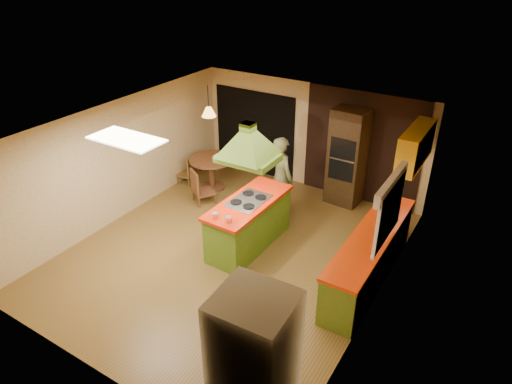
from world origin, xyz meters
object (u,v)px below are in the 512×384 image
Objects in this scene: man at (281,177)px; dining_table at (212,167)px; canister_large at (391,199)px; refrigerator at (254,368)px; wall_oven at (347,157)px; kitchen_island at (249,223)px.

man is 1.73× the size of dining_table.
refrigerator is at bearing -91.96° from canister_large.
wall_oven is 3.14m from dining_table.
man is at bearing 113.09° from refrigerator.
man is 5.00m from refrigerator.
wall_oven is (0.90, 2.57, 0.59)m from kitchen_island.
wall_oven reaches higher than refrigerator.
wall_oven reaches higher than man.
dining_table is at bearing 128.73° from refrigerator.
kitchen_island is 1.39m from man.
canister_large reaches higher than dining_table.
refrigerator is 4.52m from canister_large.
wall_oven is at bearing 99.44° from refrigerator.
man is at bearing -5.76° from dining_table.
dining_table is at bearing 144.19° from kitchen_island.
refrigerator is at bearing -74.42° from wall_oven.
canister_large is at bearing -2.61° from dining_table.
kitchen_island reaches higher than dining_table.
man is 7.39× the size of canister_large.
man reaches higher than dining_table.
man is 0.88× the size of refrigerator.
dining_table is at bearing 17.40° from man.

